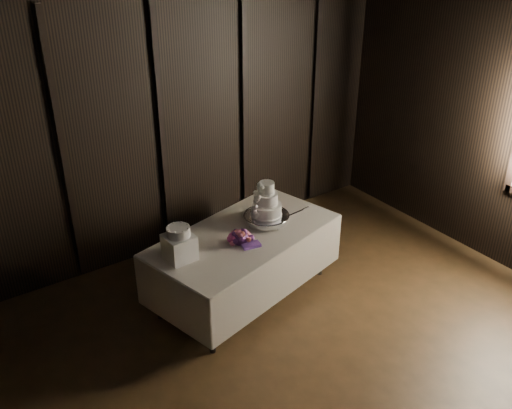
{
  "coord_description": "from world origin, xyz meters",
  "views": [
    {
      "loc": [
        -2.51,
        -2.02,
        3.72
      ],
      "look_at": [
        0.36,
        2.15,
        1.05
      ],
      "focal_mm": 40.0,
      "sensor_mm": 36.0,
      "label": 1
    }
  ],
  "objects_px": {
    "small_cake": "(178,232)",
    "wedding_cake": "(265,203)",
    "display_table": "(244,262)",
    "bouquet": "(240,237)",
    "box_pedestal": "(180,247)",
    "cake_stand": "(266,218)"
  },
  "relations": [
    {
      "from": "small_cake",
      "to": "wedding_cake",
      "type": "bearing_deg",
      "value": 4.75
    },
    {
      "from": "wedding_cake",
      "to": "display_table",
      "type": "bearing_deg",
      "value": -172.44
    },
    {
      "from": "bouquet",
      "to": "display_table",
      "type": "bearing_deg",
      "value": 44.32
    },
    {
      "from": "display_table",
      "to": "small_cake",
      "type": "height_order",
      "value": "small_cake"
    },
    {
      "from": "box_pedestal",
      "to": "display_table",
      "type": "bearing_deg",
      "value": 3.14
    },
    {
      "from": "wedding_cake",
      "to": "cake_stand",
      "type": "bearing_deg",
      "value": 28.57
    },
    {
      "from": "cake_stand",
      "to": "box_pedestal",
      "type": "xyz_separation_m",
      "value": [
        -1.07,
        -0.1,
        0.08
      ]
    },
    {
      "from": "bouquet",
      "to": "wedding_cake",
      "type": "bearing_deg",
      "value": 21.73
    },
    {
      "from": "bouquet",
      "to": "small_cake",
      "type": "relative_size",
      "value": 1.79
    },
    {
      "from": "cake_stand",
      "to": "box_pedestal",
      "type": "height_order",
      "value": "box_pedestal"
    },
    {
      "from": "wedding_cake",
      "to": "bouquet",
      "type": "relative_size",
      "value": 0.95
    },
    {
      "from": "bouquet",
      "to": "box_pedestal",
      "type": "height_order",
      "value": "box_pedestal"
    },
    {
      "from": "small_cake",
      "to": "display_table",
      "type": "bearing_deg",
      "value": 3.14
    },
    {
      "from": "box_pedestal",
      "to": "small_cake",
      "type": "relative_size",
      "value": 1.18
    },
    {
      "from": "display_table",
      "to": "bouquet",
      "type": "height_order",
      "value": "bouquet"
    },
    {
      "from": "display_table",
      "to": "box_pedestal",
      "type": "height_order",
      "value": "box_pedestal"
    },
    {
      "from": "wedding_cake",
      "to": "small_cake",
      "type": "relative_size",
      "value": 1.7
    },
    {
      "from": "display_table",
      "to": "bouquet",
      "type": "xyz_separation_m",
      "value": [
        -0.13,
        -0.12,
        0.41
      ]
    },
    {
      "from": "cake_stand",
      "to": "small_cake",
      "type": "relative_size",
      "value": 2.2
    },
    {
      "from": "cake_stand",
      "to": "small_cake",
      "type": "xyz_separation_m",
      "value": [
        -1.07,
        -0.1,
        0.25
      ]
    },
    {
      "from": "cake_stand",
      "to": "small_cake",
      "type": "distance_m",
      "value": 1.1
    },
    {
      "from": "bouquet",
      "to": "cake_stand",
      "type": "bearing_deg",
      "value": 22.25
    }
  ]
}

